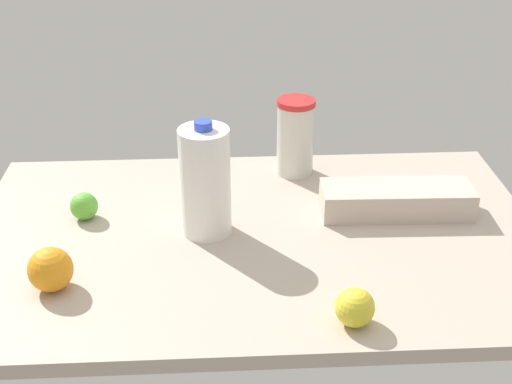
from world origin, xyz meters
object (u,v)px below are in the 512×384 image
object	(u,v)px
egg_carton	(396,200)
lime_beside_bowl	(84,206)
tumbler_cup	(295,137)
lemon_near_front	(355,307)
orange_by_jug	(50,269)
milk_jug	(205,181)

from	to	relation	value
egg_carton	lime_beside_bowl	world-z (taller)	egg_carton
egg_carton	lime_beside_bowl	distance (cm)	68.06
tumbler_cup	egg_carton	distance (cm)	29.98
lemon_near_front	orange_by_jug	distance (cm)	55.57
milk_jug	lemon_near_front	distance (cm)	42.09
lime_beside_bowl	egg_carton	bearing A→B (deg)	178.89
tumbler_cup	milk_jug	bearing A→B (deg)	51.35
tumbler_cup	orange_by_jug	bearing A→B (deg)	42.58
lemon_near_front	orange_by_jug	size ratio (longest dim) A/B	0.83
milk_jug	egg_carton	bearing A→B (deg)	-172.54
tumbler_cup	lime_beside_bowl	bearing A→B (deg)	22.58
egg_carton	lemon_near_front	bearing A→B (deg)	68.53
orange_by_jug	tumbler_cup	bearing A→B (deg)	-137.42
lime_beside_bowl	orange_by_jug	bearing A→B (deg)	85.73
milk_jug	egg_carton	size ratio (longest dim) A/B	0.76
lime_beside_bowl	lemon_near_front	size ratio (longest dim) A/B	0.86
egg_carton	lemon_near_front	world-z (taller)	lemon_near_front
tumbler_cup	egg_carton	world-z (taller)	tumbler_cup
tumbler_cup	lemon_near_front	xyz separation A→B (cm)	(-4.19, 59.10, -6.04)
egg_carton	milk_jug	bearing A→B (deg)	8.91
tumbler_cup	lime_beside_bowl	world-z (taller)	tumbler_cup
milk_jug	egg_carton	world-z (taller)	milk_jug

